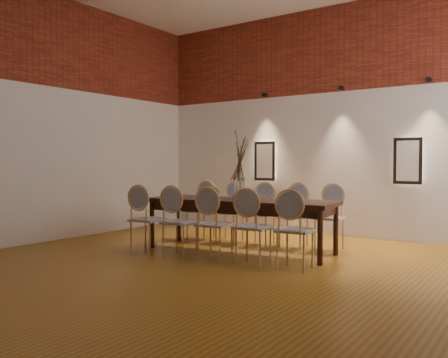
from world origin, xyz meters
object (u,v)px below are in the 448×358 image
Objects in this scene: vase at (240,189)px; book at (243,197)px; chair_near_c at (215,224)px; chair_near_a at (147,220)px; chair_near_d at (253,227)px; dining_table at (240,225)px; chair_far_c at (260,214)px; chair_far_e at (329,218)px; chair_far_d at (294,216)px; chair_near_e at (295,230)px; chair_far_b at (229,212)px; chair_far_a at (201,210)px; bowl at (211,192)px; chair_near_b at (180,222)px.

vase reaches higher than book.
chair_near_c is 3.62× the size of book.
chair_near_a is 1.64m from chair_near_d.
chair_far_c is (-0.08, 0.72, 0.09)m from dining_table.
chair_far_c is 1.00× the size of chair_far_e.
chair_far_d is (0.39, 1.49, 0.00)m from chair_near_c.
chair_near_d is at bearing 180.00° from chair_near_e.
chair_far_b is (-0.62, 0.66, 0.09)m from dining_table.
chair_far_a is (-1.24, 1.31, 0.00)m from chair_near_c.
chair_near_d and chair_near_e have the same top height.
chair_far_d is (1.63, 0.18, 0.00)m from chair_far_a.
dining_table is 1.32m from chair_far_e.
chair_far_e is (2.18, 0.24, 0.00)m from chair_far_a.
bowl is (0.73, -0.70, 0.37)m from chair_far_a.
chair_far_e is at bearing 41.23° from chair_near_b.
chair_far_b is (-0.15, 1.43, 0.00)m from chair_near_b.
chair_near_a is 1.00× the size of chair_near_c.
chair_far_d is at bearing 41.23° from chair_near_a.
book reaches higher than dining_table.
chair_near_a is 3.92× the size of bowl.
chair_near_e is 3.62× the size of book.
chair_near_e is 1.00× the size of chair_far_d.
chair_near_e is at bearing -0.00° from chair_near_d.
chair_far_d is at bearing 52.74° from chair_near_b.
chair_near_a is at bearing 41.23° from chair_far_d.
chair_near_d is 1.54m from chair_far_e.
chair_far_e is at bearing 33.32° from chair_near_a.
chair_near_c reaches higher than book.
chair_far_c is at bearing 110.83° from chair_near_d.
chair_far_d is at bearing 43.86° from bowl.
chair_far_e is 1.38m from vase.
chair_near_c is 3.92× the size of bowl.
chair_far_e is at bearing 180.00° from chair_far_b.
chair_far_e is at bearing 52.74° from chair_near_c.
dining_table is at bearing 127.26° from chair_near_d.
book is at bearing 37.72° from bowl.
chair_far_e is (1.09, 0.12, 0.00)m from chair_far_c.
chair_far_c is (-1.24, 1.31, 0.00)m from chair_near_e.
dining_table is at bearing 90.00° from chair_far_c.
chair_near_b is at bearing 90.00° from chair_far_b.
chair_near_c is 0.55m from chair_near_d.
vase is at bearing 33.44° from chair_near_a.
chair_near_c is 3.13× the size of vase.
chair_near_c and chair_far_e have the same top height.
dining_table is 2.91× the size of chair_far_e.
chair_far_b and chair_far_c have the same top height.
chair_far_c is (-0.15, 1.43, 0.00)m from chair_near_c.
chair_near_a is at bearing 90.00° from chair_far_a.
chair_far_e is at bearing 180.00° from chair_far_a.
chair_near_e and chair_far_a have the same top height.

